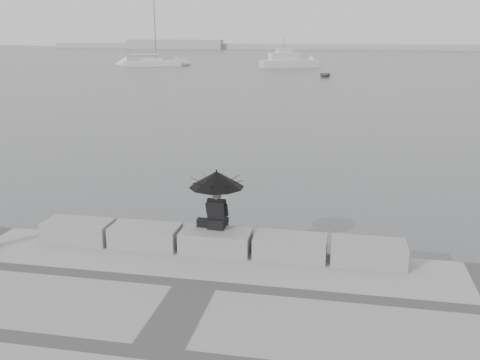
% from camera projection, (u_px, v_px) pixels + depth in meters
% --- Properties ---
extents(ground, '(360.00, 360.00, 0.00)m').
position_uv_depth(ground, '(221.00, 263.00, 12.83)').
color(ground, '#444749').
rests_on(ground, ground).
extents(stone_block_far_left, '(1.60, 0.80, 0.50)m').
position_uv_depth(stone_block_far_left, '(78.00, 231.00, 12.83)').
color(stone_block_far_left, slate).
rests_on(stone_block_far_left, promenade).
extents(stone_block_left, '(1.60, 0.80, 0.50)m').
position_uv_depth(stone_block_left, '(145.00, 236.00, 12.52)').
color(stone_block_left, slate).
rests_on(stone_block_left, promenade).
extents(stone_block_centre, '(1.60, 0.80, 0.50)m').
position_uv_depth(stone_block_centre, '(216.00, 241.00, 12.20)').
color(stone_block_centre, slate).
rests_on(stone_block_centre, promenade).
extents(stone_block_right, '(1.60, 0.80, 0.50)m').
position_uv_depth(stone_block_right, '(290.00, 247.00, 11.88)').
color(stone_block_right, slate).
rests_on(stone_block_right, promenade).
extents(stone_block_far_right, '(1.60, 0.80, 0.50)m').
position_uv_depth(stone_block_far_right, '(368.00, 253.00, 11.57)').
color(stone_block_far_right, slate).
rests_on(stone_block_far_right, promenade).
extents(seated_person, '(1.26, 1.26, 1.39)m').
position_uv_depth(seated_person, '(217.00, 185.00, 12.05)').
color(seated_person, black).
rests_on(seated_person, stone_block_centre).
extents(bag, '(0.30, 0.17, 0.19)m').
position_uv_depth(bag, '(204.00, 223.00, 12.39)').
color(bag, black).
rests_on(bag, stone_block_centre).
extents(distant_landmass, '(180.00, 8.00, 2.80)m').
position_uv_depth(distant_landmass, '(311.00, 46.00, 160.11)').
color(distant_landmass, '#A0A3A5').
rests_on(distant_landmass, ground).
extents(sailboat_left, '(9.17, 5.20, 12.90)m').
position_uv_depth(sailboat_left, '(153.00, 63.00, 84.81)').
color(sailboat_left, silver).
rests_on(sailboat_left, ground).
extents(motor_cruiser, '(9.16, 6.31, 4.50)m').
position_uv_depth(motor_cruiser, '(289.00, 61.00, 81.56)').
color(motor_cruiser, silver).
rests_on(motor_cruiser, ground).
extents(dinghy, '(3.03, 1.36, 0.51)m').
position_uv_depth(dinghy, '(325.00, 75.00, 64.95)').
color(dinghy, gray).
rests_on(dinghy, ground).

